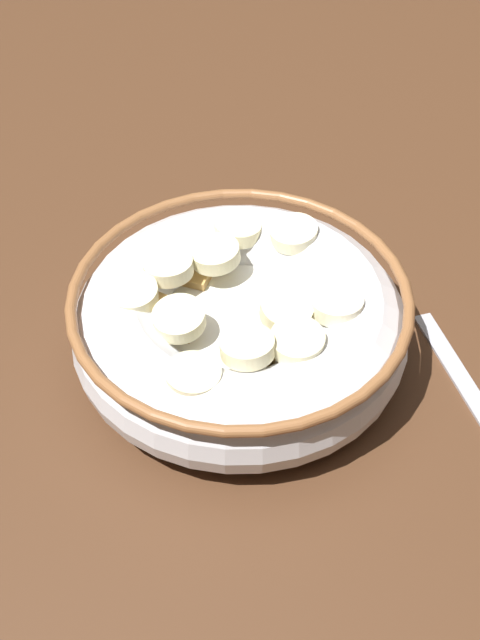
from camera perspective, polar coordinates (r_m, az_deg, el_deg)
ground_plane at (r=48.03cm, az=-0.00°, el=-3.34°), size 105.18×105.18×2.00cm
cereal_bowl at (r=45.26cm, az=-0.03°, el=-0.22°), size 17.68×17.68×5.56cm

